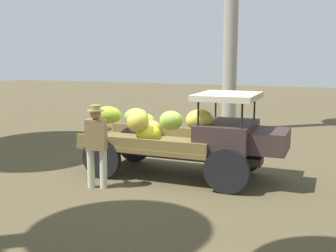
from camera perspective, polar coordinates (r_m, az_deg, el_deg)
ground_plane at (r=9.41m, az=-0.24°, el=-6.82°), size 60.00×60.00×0.00m
truck at (r=9.05m, az=3.07°, el=-1.36°), size 4.50×1.88×1.89m
farmer at (r=8.46m, az=-9.81°, el=-2.09°), size 0.54×0.50×1.70m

